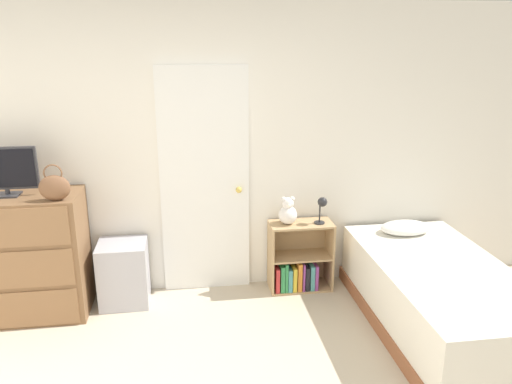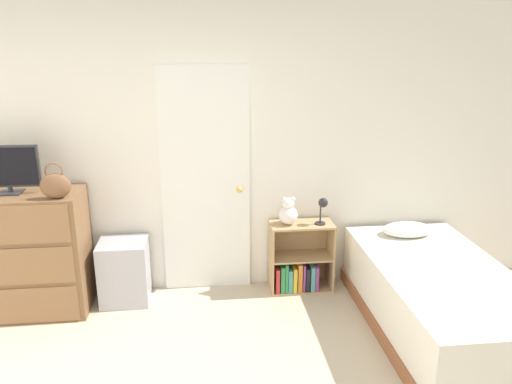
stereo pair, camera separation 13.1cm
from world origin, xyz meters
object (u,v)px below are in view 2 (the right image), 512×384
at_px(handbag, 55,185).
at_px(teddy_bear, 288,213).
at_px(dresser, 21,253).
at_px(desk_lamp, 323,206).
at_px(tv, 7,169).
at_px(bookshelf, 298,265).
at_px(storage_bin, 125,271).
at_px(bed, 439,300).

relative_size(handbag, teddy_bear, 1.13).
bearing_deg(handbag, dresser, 156.33).
distance_m(dresser, desk_lamp, 2.59).
relative_size(tv, teddy_bear, 1.97).
bearing_deg(bookshelf, teddy_bear, 178.70).
bearing_deg(storage_bin, desk_lamp, 0.32).
xyz_separation_m(dresser, bookshelf, (2.38, 0.12, -0.29)).
bearing_deg(dresser, bookshelf, 2.90).
relative_size(storage_bin, teddy_bear, 2.19).
bearing_deg(handbag, desk_lamp, 6.67).
relative_size(dresser, desk_lamp, 4.25).
bearing_deg(bed, teddy_bear, 141.96).
bearing_deg(desk_lamp, teddy_bear, 172.65).
xyz_separation_m(storage_bin, bed, (2.52, -0.78, -0.00)).
distance_m(storage_bin, teddy_bear, 1.53).
xyz_separation_m(storage_bin, desk_lamp, (1.76, 0.01, 0.54)).
bearing_deg(bookshelf, desk_lamp, -10.46).
xyz_separation_m(bookshelf, bed, (0.96, -0.83, 0.04)).
relative_size(teddy_bear, desk_lamp, 1.03).
bearing_deg(teddy_bear, storage_bin, -178.09).
bearing_deg(handbag, bookshelf, 8.36).
distance_m(tv, bed, 3.56).
relative_size(tv, storage_bin, 0.90).
relative_size(dresser, bookshelf, 1.64).
distance_m(desk_lamp, bed, 1.23).
bearing_deg(desk_lamp, bed, -46.11).
xyz_separation_m(tv, handbag, (0.40, -0.18, -0.10)).
height_order(dresser, bed, dresser).
relative_size(bookshelf, desk_lamp, 2.59).
bearing_deg(storage_bin, bookshelf, 1.69).
bearing_deg(handbag, teddy_bear, 8.88).
bearing_deg(dresser, handbag, -23.67).
distance_m(storage_bin, bookshelf, 1.56).
bearing_deg(bed, storage_bin, 162.74).
xyz_separation_m(handbag, desk_lamp, (2.18, 0.26, -0.33)).
height_order(dresser, desk_lamp, dresser).
bearing_deg(storage_bin, dresser, -174.80).
distance_m(handbag, teddy_bear, 1.95).
relative_size(storage_bin, bookshelf, 0.87).
bearing_deg(storage_bin, teddy_bear, 1.91).
height_order(handbag, teddy_bear, handbag).
distance_m(handbag, bed, 3.12).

